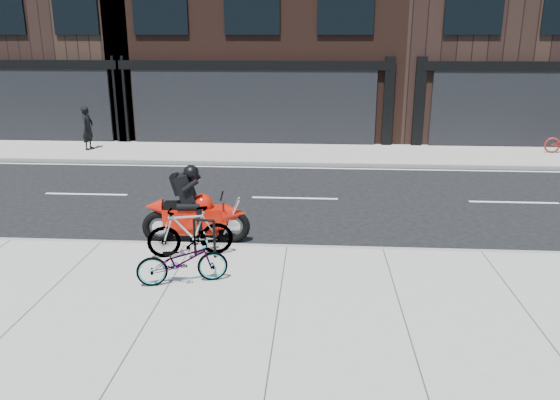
# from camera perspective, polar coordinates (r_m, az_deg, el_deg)

# --- Properties ---
(ground) EXTENTS (120.00, 120.00, 0.00)m
(ground) POSITION_cam_1_polar(r_m,az_deg,el_deg) (13.39, 1.19, -2.27)
(ground) COLOR black
(ground) RESTS_ON ground
(sidewalk_near) EXTENTS (60.00, 6.00, 0.13)m
(sidewalk_near) POSITION_cam_1_polar(r_m,az_deg,el_deg) (8.80, -0.37, -12.55)
(sidewalk_near) COLOR gray
(sidewalk_near) RESTS_ON ground
(sidewalk_far) EXTENTS (60.00, 3.50, 0.13)m
(sidewalk_far) POSITION_cam_1_polar(r_m,az_deg,el_deg) (20.85, 2.20, 4.87)
(sidewalk_far) COLOR gray
(sidewalk_far) RESTS_ON ground
(building_midwest) EXTENTS (10.00, 10.00, 12.00)m
(building_midwest) POSITION_cam_1_polar(r_m,az_deg,el_deg) (29.96, -22.21, 18.76)
(building_midwest) COLOR black
(building_midwest) RESTS_ON ground
(bike_rack) EXTENTS (0.47, 0.14, 0.79)m
(bike_rack) POSITION_cam_1_polar(r_m,az_deg,el_deg) (10.93, -7.91, -3.59)
(bike_rack) COLOR black
(bike_rack) RESTS_ON sidewalk_near
(bicycle_front) EXTENTS (1.70, 1.01, 0.85)m
(bicycle_front) POSITION_cam_1_polar(r_m,az_deg,el_deg) (9.87, -10.18, -6.26)
(bicycle_front) COLOR gray
(bicycle_front) RESTS_ON sidewalk_near
(bicycle_rear) EXTENTS (1.76, 0.90, 1.02)m
(bicycle_rear) POSITION_cam_1_polar(r_m,az_deg,el_deg) (11.00, -9.37, -3.29)
(bicycle_rear) COLOR gray
(bicycle_rear) RESTS_ON sidewalk_near
(motorcycle) EXTENTS (2.36, 0.65, 1.76)m
(motorcycle) POSITION_cam_1_polar(r_m,az_deg,el_deg) (11.96, -8.34, -1.20)
(motorcycle) COLOR black
(motorcycle) RESTS_ON ground
(pedestrian) EXTENTS (0.45, 0.64, 1.66)m
(pedestrian) POSITION_cam_1_polar(r_m,az_deg,el_deg) (22.43, -19.45, 7.10)
(pedestrian) COLOR black
(pedestrian) RESTS_ON sidewalk_far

